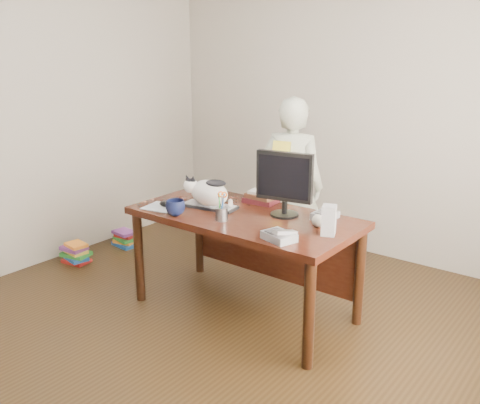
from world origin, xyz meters
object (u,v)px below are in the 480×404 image
at_px(book_stack, 261,197).
at_px(desk, 251,231).
at_px(person, 291,185).
at_px(book_pile_b, 125,239).
at_px(speaker, 329,220).
at_px(monitor, 284,180).
at_px(book_pile_a, 76,253).
at_px(mouse, 165,204).
at_px(phone, 280,236).
at_px(calculator, 325,215).
at_px(cat, 208,192).
at_px(coffee_mug, 175,208).
at_px(baseball, 318,221).
at_px(pen_cup, 222,212).
at_px(keyboard, 209,206).

bearing_deg(book_stack, desk, -74.55).
bearing_deg(person, book_pile_b, 2.76).
distance_m(desk, speaker, 0.72).
distance_m(monitor, book_pile_b, 2.19).
height_order(desk, monitor, monitor).
height_order(person, book_pile_a, person).
relative_size(mouse, person, 0.08).
bearing_deg(phone, speaker, 71.81).
height_order(phone, calculator, phone).
height_order(book_pile_a, book_pile_b, book_pile_a).
height_order(cat, mouse, cat).
height_order(desk, book_pile_b, desk).
height_order(speaker, person, person).
height_order(calculator, person, person).
xyz_separation_m(person, book_pile_b, (-1.55, -0.53, -0.67)).
xyz_separation_m(coffee_mug, calculator, (0.87, 0.56, -0.03)).
bearing_deg(book_pile_a, calculator, 11.26).
xyz_separation_m(phone, baseball, (0.06, 0.36, 0.01)).
relative_size(cat, book_stack, 1.58).
relative_size(book_stack, book_pile_a, 0.94).
xyz_separation_m(desk, baseball, (0.54, -0.00, 0.19)).
bearing_deg(mouse, person, 59.76).
relative_size(pen_cup, baseball, 2.47).
bearing_deg(keyboard, coffee_mug, -113.66).
distance_m(cat, book_pile_b, 1.67).
relative_size(keyboard, coffee_mug, 3.18).
relative_size(phone, person, 0.15).
bearing_deg(book_pile_a, cat, 6.55).
distance_m(mouse, person, 1.17).
height_order(cat, book_pile_a, cat).
bearing_deg(coffee_mug, book_pile_a, 175.49).
xyz_separation_m(cat, book_pile_b, (-1.41, 0.38, -0.80)).
bearing_deg(cat, book_pile_a, 177.20).
height_order(monitor, book_pile_b, monitor).
height_order(monitor, person, person).
bearing_deg(phone, baseball, 96.88).
relative_size(monitor, book_stack, 1.78).
height_order(cat, calculator, cat).
bearing_deg(phone, mouse, -167.51).
distance_m(cat, person, 0.94).
xyz_separation_m(keyboard, mouse, (-0.26, -0.19, 0.01)).
relative_size(cat, pen_cup, 1.95).
distance_m(book_stack, book_pile_a, 1.89).
distance_m(book_stack, person, 0.59).
distance_m(coffee_mug, baseball, 0.99).
bearing_deg(book_pile_a, book_stack, 16.76).
bearing_deg(cat, keyboard, 8.36).
bearing_deg(coffee_mug, speaker, 15.87).
relative_size(cat, calculator, 2.22).
bearing_deg(mouse, speaker, -1.45).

